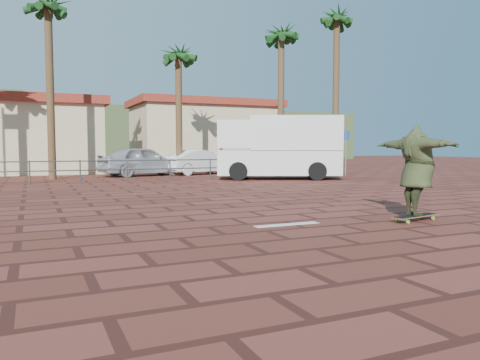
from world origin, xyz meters
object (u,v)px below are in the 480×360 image
at_px(campervan, 279,146).
at_px(car_silver, 143,161).
at_px(longboard, 416,216).
at_px(skateboarder, 417,170).
at_px(car_white, 199,162).

height_order(campervan, car_silver, campervan).
distance_m(longboard, skateboarder, 0.96).
distance_m(longboard, campervan, 13.36).
distance_m(campervan, car_white, 5.78).
relative_size(skateboarder, campervan, 0.37).
bearing_deg(skateboarder, longboard, 138.79).
xyz_separation_m(longboard, car_silver, (-1.78, 17.92, 0.70)).
distance_m(skateboarder, car_silver, 18.00).
bearing_deg(longboard, campervan, 62.37).
xyz_separation_m(longboard, car_white, (1.48, 17.95, 0.59)).
distance_m(longboard, car_silver, 18.02).
xyz_separation_m(skateboarder, car_silver, (-1.78, 17.92, -0.26)).
height_order(longboard, campervan, campervan).
relative_size(skateboarder, car_white, 0.55).
xyz_separation_m(longboard, skateboarder, (0.00, 0.00, 0.96)).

